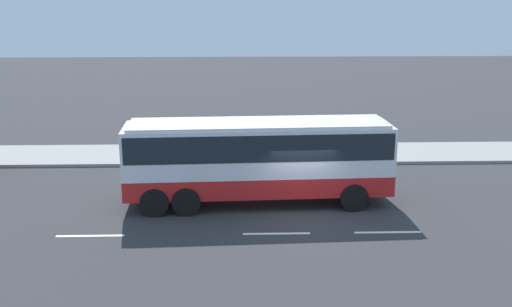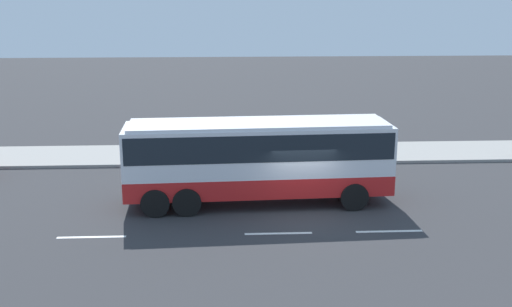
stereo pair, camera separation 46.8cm
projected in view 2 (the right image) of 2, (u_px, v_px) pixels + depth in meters
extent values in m
plane|color=#333335|center=(303.00, 213.00, 23.89)|extent=(120.00, 120.00, 0.00)
cube|color=gray|center=(282.00, 154.00, 32.38)|extent=(80.00, 4.00, 0.15)
cube|color=white|center=(91.00, 237.00, 21.52)|extent=(2.40, 0.16, 0.01)
cube|color=white|center=(278.00, 233.00, 21.85)|extent=(2.40, 0.16, 0.01)
cube|color=white|center=(389.00, 231.00, 22.04)|extent=(2.40, 0.16, 0.01)
cube|color=red|center=(258.00, 181.00, 24.78)|extent=(10.61, 3.00, 0.79)
cube|color=silver|center=(258.00, 148.00, 24.44)|extent=(10.61, 3.00, 1.90)
cube|color=black|center=(258.00, 141.00, 24.37)|extent=(10.41, 3.02, 1.05)
cube|color=black|center=(386.00, 143.00, 24.90)|extent=(0.23, 2.32, 1.52)
cube|color=silver|center=(258.00, 123.00, 24.18)|extent=(10.19, 2.83, 0.12)
cylinder|color=black|center=(340.00, 179.00, 26.39)|extent=(1.11, 0.35, 1.10)
cylinder|color=black|center=(354.00, 197.00, 24.06)|extent=(1.11, 0.35, 1.10)
cylinder|color=black|center=(187.00, 183.00, 25.78)|extent=(1.11, 0.35, 1.10)
cylinder|color=black|center=(187.00, 202.00, 23.45)|extent=(1.11, 0.35, 1.10)
cylinder|color=black|center=(159.00, 184.00, 25.66)|extent=(1.11, 0.35, 1.10)
cylinder|color=black|center=(155.00, 203.00, 23.33)|extent=(1.11, 0.35, 1.10)
cylinder|color=brown|center=(334.00, 151.00, 30.98)|extent=(0.14, 0.14, 0.85)
cylinder|color=brown|center=(334.00, 150.00, 31.14)|extent=(0.14, 0.14, 0.85)
cylinder|color=#338C4C|center=(334.00, 136.00, 30.87)|extent=(0.32, 0.32, 0.64)
sphere|color=tan|center=(335.00, 127.00, 30.76)|extent=(0.23, 0.23, 0.23)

